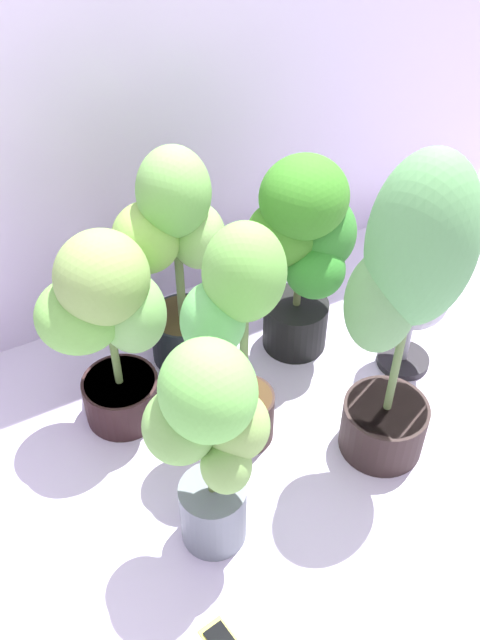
{
  "coord_description": "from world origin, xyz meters",
  "views": [
    {
      "loc": [
        -0.71,
        -1.13,
        1.82
      ],
      "look_at": [
        0.01,
        0.19,
        0.42
      ],
      "focal_mm": 40.5,
      "sensor_mm": 36.0,
      "label": 1
    }
  ],
  "objects_px": {
    "potted_plant_back_center": "(174,249)",
    "potted_plant_center": "(236,324)",
    "potted_plant_back_left": "(107,319)",
    "floor_fan": "(415,304)",
    "potted_plant_back_right": "(304,243)",
    "potted_plant_front_left": "(210,436)",
    "potted_plant_front_right": "(405,299)"
  },
  "relations": [
    {
      "from": "potted_plant_front_left",
      "to": "floor_fan",
      "type": "xyz_separation_m",
      "value": [
        0.88,
        0.28,
        -0.16
      ]
    },
    {
      "from": "potted_plant_back_left",
      "to": "floor_fan",
      "type": "bearing_deg",
      "value": -15.0
    },
    {
      "from": "potted_plant_center",
      "to": "potted_plant_back_right",
      "type": "bearing_deg",
      "value": 34.1
    },
    {
      "from": "potted_plant_back_center",
      "to": "potted_plant_back_left",
      "type": "xyz_separation_m",
      "value": [
        -0.28,
        -0.15,
        -0.05
      ]
    },
    {
      "from": "potted_plant_back_right",
      "to": "potted_plant_back_left",
      "type": "relative_size",
      "value": 1.05
    },
    {
      "from": "potted_plant_back_center",
      "to": "potted_plant_center",
      "type": "bearing_deg",
      "value": -89.95
    },
    {
      "from": "potted_plant_front_left",
      "to": "potted_plant_back_left",
      "type": "height_order",
      "value": "potted_plant_front_left"
    },
    {
      "from": "potted_plant_back_right",
      "to": "potted_plant_back_left",
      "type": "xyz_separation_m",
      "value": [
        -0.67,
        -0.01,
        -0.03
      ]
    },
    {
      "from": "potted_plant_front_left",
      "to": "potted_plant_back_left",
      "type": "relative_size",
      "value": 1.02
    },
    {
      "from": "potted_plant_back_right",
      "to": "potted_plant_center",
      "type": "xyz_separation_m",
      "value": [
        -0.39,
        -0.26,
        0.04
      ]
    },
    {
      "from": "potted_plant_front_right",
      "to": "floor_fan",
      "type": "distance_m",
      "value": 0.51
    },
    {
      "from": "potted_plant_back_center",
      "to": "potted_plant_center",
      "type": "xyz_separation_m",
      "value": [
        0.0,
        -0.4,
        0.01
      ]
    },
    {
      "from": "potted_plant_front_right",
      "to": "potted_plant_front_left",
      "type": "bearing_deg",
      "value": -176.53
    },
    {
      "from": "potted_plant_back_right",
      "to": "potted_plant_front_left",
      "type": "relative_size",
      "value": 1.03
    },
    {
      "from": "potted_plant_back_center",
      "to": "potted_plant_back_left",
      "type": "relative_size",
      "value": 1.15
    },
    {
      "from": "potted_plant_back_left",
      "to": "potted_plant_center",
      "type": "height_order",
      "value": "potted_plant_center"
    },
    {
      "from": "floor_fan",
      "to": "potted_plant_back_center",
      "type": "bearing_deg",
      "value": 173.72
    },
    {
      "from": "potted_plant_back_left",
      "to": "floor_fan",
      "type": "height_order",
      "value": "potted_plant_back_left"
    },
    {
      "from": "potted_plant_back_right",
      "to": "potted_plant_back_left",
      "type": "height_order",
      "value": "potted_plant_back_right"
    },
    {
      "from": "potted_plant_back_right",
      "to": "floor_fan",
      "type": "height_order",
      "value": "potted_plant_back_right"
    },
    {
      "from": "potted_plant_front_right",
      "to": "floor_fan",
      "type": "height_order",
      "value": "potted_plant_front_right"
    },
    {
      "from": "potted_plant_back_right",
      "to": "potted_plant_center",
      "type": "height_order",
      "value": "potted_plant_center"
    },
    {
      "from": "potted_plant_back_right",
      "to": "potted_plant_center",
      "type": "bearing_deg",
      "value": -145.9
    },
    {
      "from": "potted_plant_back_right",
      "to": "potted_plant_front_right",
      "type": "xyz_separation_m",
      "value": [
        -0.02,
        -0.5,
        0.16
      ]
    },
    {
      "from": "floor_fan",
      "to": "potted_plant_center",
      "type": "bearing_deg",
      "value": -154.86
    },
    {
      "from": "potted_plant_back_center",
      "to": "floor_fan",
      "type": "distance_m",
      "value": 0.79
    },
    {
      "from": "potted_plant_back_right",
      "to": "floor_fan",
      "type": "distance_m",
      "value": 0.41
    },
    {
      "from": "potted_plant_front_left",
      "to": "potted_plant_center",
      "type": "bearing_deg",
      "value": 51.33
    },
    {
      "from": "potted_plant_back_right",
      "to": "potted_plant_back_left",
      "type": "bearing_deg",
      "value": -179.49
    },
    {
      "from": "potted_plant_back_center",
      "to": "potted_plant_back_left",
      "type": "distance_m",
      "value": 0.32
    },
    {
      "from": "potted_plant_back_center",
      "to": "potted_plant_center",
      "type": "height_order",
      "value": "potted_plant_back_center"
    },
    {
      "from": "potted_plant_back_right",
      "to": "potted_plant_front_left",
      "type": "distance_m",
      "value": 0.81
    }
  ]
}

